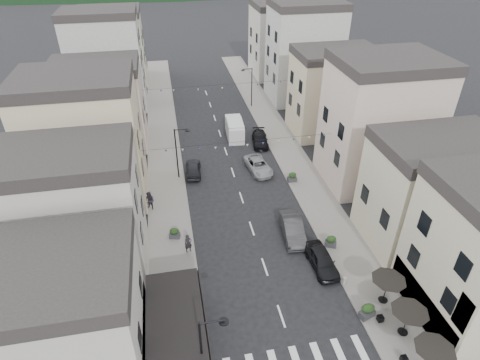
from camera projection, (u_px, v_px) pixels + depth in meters
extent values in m
cube|color=slate|center=(164.00, 153.00, 49.26)|extent=(4.00, 76.00, 0.12)
cube|color=slate|center=(282.00, 142.00, 51.65)|extent=(4.00, 76.00, 0.12)
cube|color=#BCB7AD|center=(37.00, 328.00, 23.68)|extent=(12.00, 8.00, 8.00)
cube|color=black|center=(174.00, 315.00, 25.39)|extent=(3.60, 7.50, 0.15)
cube|color=black|center=(203.00, 316.00, 25.96)|extent=(0.34, 7.50, 0.99)
cylinder|color=black|center=(197.00, 287.00, 29.41)|extent=(0.10, 0.10, 3.20)
cube|color=#BCB7AD|center=(74.00, 219.00, 30.67)|extent=(10.00, 7.00, 10.00)
cube|color=#262323|center=(55.00, 156.00, 27.64)|extent=(10.20, 7.14, 1.00)
cube|color=beige|center=(87.00, 146.00, 38.31)|extent=(10.00, 8.00, 12.00)
cube|color=#262323|center=(71.00, 80.00, 34.74)|extent=(10.20, 8.16, 1.00)
cube|color=beige|center=(101.00, 109.00, 48.84)|extent=(10.00, 8.00, 9.50)
cube|color=#262323|center=(92.00, 66.00, 45.95)|extent=(10.20, 8.16, 1.00)
cube|color=#A09F9B|center=(107.00, 65.00, 57.71)|extent=(10.00, 7.00, 13.00)
cube|color=#262323|center=(97.00, 13.00, 53.86)|extent=(10.20, 7.14, 1.00)
cube|color=#BEB497|center=(114.00, 49.00, 68.10)|extent=(10.00, 9.00, 11.00)
cube|color=#262323|center=(107.00, 11.00, 64.80)|extent=(10.20, 9.18, 1.00)
cube|color=#BEB497|center=(430.00, 197.00, 33.92)|extent=(10.00, 7.00, 9.00)
cube|color=#262323|center=(447.00, 144.00, 31.17)|extent=(10.20, 7.14, 1.00)
cube|color=beige|center=(378.00, 127.00, 41.16)|extent=(10.00, 8.00, 12.50)
cube|color=#262323|center=(392.00, 62.00, 37.45)|extent=(10.20, 8.16, 1.00)
cube|color=beige|center=(332.00, 96.00, 51.68)|extent=(10.00, 7.00, 10.00)
cube|color=#262323|center=(338.00, 53.00, 48.66)|extent=(10.20, 7.14, 1.00)
cube|color=#A09F9B|center=(303.00, 56.00, 60.56)|extent=(10.00, 8.00, 13.50)
cube|color=#262323|center=(308.00, 4.00, 56.57)|extent=(10.20, 8.16, 1.00)
cube|color=#BCB7AD|center=(281.00, 42.00, 70.95)|extent=(10.00, 9.00, 11.50)
cube|color=#262323|center=(283.00, 4.00, 67.51)|extent=(10.20, 9.18, 1.00)
cone|color=black|center=(434.00, 352.00, 24.17)|extent=(2.50, 2.50, 0.55)
cylinder|color=black|center=(405.00, 325.00, 27.07)|extent=(0.06, 0.06, 2.30)
cone|color=black|center=(409.00, 314.00, 26.47)|extent=(2.50, 2.50, 0.55)
cylinder|color=black|center=(403.00, 332.00, 27.50)|extent=(0.70, 0.70, 0.04)
cylinder|color=black|center=(385.00, 293.00, 29.37)|extent=(0.06, 0.06, 2.30)
cone|color=black|center=(388.00, 282.00, 28.76)|extent=(2.50, 2.50, 0.55)
cylinder|color=black|center=(383.00, 300.00, 29.80)|extent=(0.70, 0.70, 0.04)
cylinder|color=black|center=(202.00, 356.00, 23.27)|extent=(0.14, 0.14, 6.00)
cylinder|color=black|center=(212.00, 322.00, 21.78)|extent=(1.40, 0.10, 0.10)
cylinder|color=black|center=(224.00, 322.00, 21.97)|extent=(0.56, 0.56, 0.08)
cylinder|color=black|center=(177.00, 154.00, 42.94)|extent=(0.14, 0.14, 6.00)
cylinder|color=black|center=(181.00, 130.00, 41.46)|extent=(1.40, 0.10, 0.10)
cylinder|color=black|center=(187.00, 130.00, 41.65)|extent=(0.56, 0.56, 0.08)
cylinder|color=black|center=(252.00, 88.00, 59.64)|extent=(0.14, 0.14, 6.00)
cylinder|color=black|center=(247.00, 69.00, 57.94)|extent=(1.40, 0.10, 0.10)
cylinder|color=black|center=(243.00, 70.00, 57.92)|extent=(0.56, 0.56, 0.08)
cylinder|color=gray|center=(203.00, 325.00, 28.03)|extent=(0.26, 0.26, 0.60)
cylinder|color=gray|center=(199.00, 292.00, 30.49)|extent=(0.26, 0.26, 0.60)
cylinder|color=gray|center=(344.00, 280.00, 31.49)|extent=(0.26, 0.26, 0.60)
cylinder|color=black|center=(240.00, 142.00, 38.99)|extent=(19.00, 0.02, 0.02)
cone|color=beige|center=(149.00, 152.00, 37.70)|extent=(0.28, 0.28, 0.24)
cone|color=navy|center=(166.00, 151.00, 38.00)|extent=(0.28, 0.28, 0.24)
cone|color=beige|center=(183.00, 150.00, 38.30)|extent=(0.28, 0.28, 0.24)
cone|color=navy|center=(199.00, 149.00, 38.58)|extent=(0.28, 0.28, 0.24)
cone|color=beige|center=(216.00, 148.00, 38.86)|extent=(0.28, 0.28, 0.24)
cone|color=navy|center=(232.00, 147.00, 39.13)|extent=(0.28, 0.28, 0.24)
cone|color=beige|center=(247.00, 145.00, 39.38)|extent=(0.28, 0.28, 0.24)
cone|color=navy|center=(263.00, 144.00, 39.62)|extent=(0.28, 0.28, 0.24)
cone|color=beige|center=(279.00, 142.00, 39.85)|extent=(0.28, 0.28, 0.24)
cone|color=navy|center=(294.00, 140.00, 40.06)|extent=(0.28, 0.28, 0.24)
cone|color=beige|center=(309.00, 138.00, 40.27)|extent=(0.28, 0.28, 0.24)
cone|color=navy|center=(324.00, 136.00, 40.48)|extent=(0.28, 0.28, 0.24)
cylinder|color=black|center=(216.00, 85.00, 52.10)|extent=(19.00, 0.02, 0.02)
cone|color=beige|center=(148.00, 91.00, 50.82)|extent=(0.28, 0.28, 0.24)
cone|color=navy|center=(161.00, 91.00, 51.12)|extent=(0.28, 0.28, 0.24)
cone|color=beige|center=(174.00, 91.00, 51.41)|extent=(0.28, 0.28, 0.24)
cone|color=navy|center=(186.00, 90.00, 51.70)|extent=(0.28, 0.28, 0.24)
cone|color=beige|center=(198.00, 90.00, 51.98)|extent=(0.28, 0.28, 0.24)
cone|color=navy|center=(210.00, 89.00, 52.24)|extent=(0.28, 0.28, 0.24)
cone|color=beige|center=(222.00, 88.00, 52.50)|extent=(0.28, 0.28, 0.24)
cone|color=navy|center=(234.00, 87.00, 52.74)|extent=(0.28, 0.28, 0.24)
cone|color=beige|center=(246.00, 86.00, 52.96)|extent=(0.28, 0.28, 0.24)
cone|color=navy|center=(258.00, 85.00, 53.18)|extent=(0.28, 0.28, 0.24)
cone|color=beige|center=(269.00, 83.00, 53.39)|extent=(0.28, 0.28, 0.24)
cone|color=navy|center=(281.00, 82.00, 53.59)|extent=(0.28, 0.28, 0.24)
imported|color=black|center=(322.00, 260.00, 32.86)|extent=(1.90, 4.47, 1.51)
imported|color=#313033|center=(293.00, 229.00, 36.10)|extent=(2.17, 5.06, 1.62)
imported|color=gray|center=(258.00, 166.00, 45.47)|extent=(2.90, 5.15, 1.36)
imported|color=black|center=(260.00, 139.00, 50.87)|extent=(2.49, 4.81, 1.33)
imported|color=black|center=(193.00, 169.00, 44.89)|extent=(2.07, 4.35, 1.43)
cube|color=silver|center=(235.00, 129.00, 52.40)|extent=(2.34, 5.21, 2.12)
cube|color=silver|center=(235.00, 124.00, 51.27)|extent=(2.18, 3.51, 0.53)
cylinder|color=black|center=(230.00, 141.00, 51.11)|extent=(0.31, 0.76, 0.74)
cylinder|color=black|center=(243.00, 140.00, 51.29)|extent=(0.31, 0.76, 0.74)
cylinder|color=black|center=(227.00, 128.00, 54.27)|extent=(0.31, 0.76, 0.74)
cylinder|color=black|center=(239.00, 127.00, 54.45)|extent=(0.31, 0.76, 0.74)
imported|color=black|center=(188.00, 243.00, 34.15)|extent=(0.75, 0.60, 1.80)
imported|color=black|center=(150.00, 201.00, 39.12)|extent=(1.21, 1.15, 1.97)
cube|color=#2D2D30|center=(196.00, 307.00, 29.40)|extent=(1.11, 0.71, 0.52)
ellipsoid|color=black|center=(196.00, 302.00, 29.09)|extent=(0.91, 0.58, 0.66)
cube|color=#323235|center=(175.00, 236.00, 36.01)|extent=(1.04, 0.73, 0.47)
ellipsoid|color=black|center=(174.00, 231.00, 35.72)|extent=(0.83, 0.53, 0.60)
cube|color=#2C2C2F|center=(367.00, 314.00, 28.87)|extent=(1.26, 0.96, 0.56)
ellipsoid|color=black|center=(368.00, 308.00, 28.53)|extent=(0.98, 0.63, 0.72)
cube|color=#313134|center=(330.00, 244.00, 35.06)|extent=(1.14, 0.92, 0.50)
ellipsoid|color=black|center=(331.00, 239.00, 34.76)|extent=(0.88, 0.56, 0.64)
cube|color=#2F2F32|center=(292.00, 179.00, 43.71)|extent=(1.01, 0.60, 0.49)
ellipsoid|color=black|center=(292.00, 175.00, 43.41)|extent=(0.86, 0.55, 0.63)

